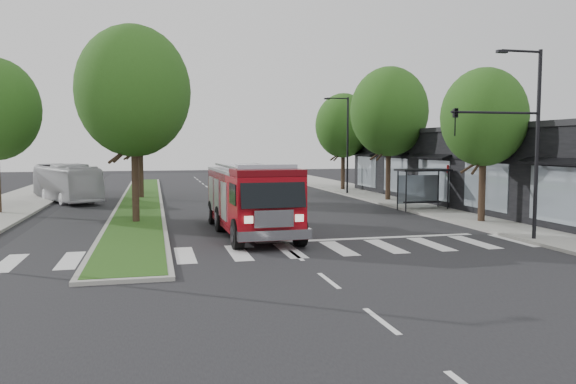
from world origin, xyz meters
The scene contains 14 objects.
ground centered at (0.00, 0.00, 0.00)m, with size 140.00×140.00×0.00m, color black.
sidewalk_right centered at (12.50, 10.00, 0.07)m, with size 5.00×80.00×0.15m, color gray.
median centered at (-6.00, 18.00, 0.08)m, with size 3.00×50.00×0.15m.
storefront_row centered at (17.00, 10.00, 2.50)m, with size 8.00×30.00×5.00m, color black.
bus_shelter centered at (11.20, 8.15, 2.04)m, with size 3.20×1.60×2.61m.
tree_right_near centered at (11.50, 2.00, 5.51)m, with size 4.40×4.40×8.05m.
tree_right_mid centered at (11.50, 14.00, 6.49)m, with size 5.60×5.60×9.72m.
tree_right_far centered at (11.50, 24.00, 5.84)m, with size 5.00×5.00×8.73m.
tree_median_near centered at (-6.00, 6.00, 6.81)m, with size 5.80×5.80×10.16m.
tree_median_far centered at (-6.00, 20.00, 6.49)m, with size 5.60×5.60×9.72m.
streetlight_right_near centered at (9.61, -3.50, 4.67)m, with size 4.08×0.22×8.00m.
streetlight_right_far centered at (10.35, 20.00, 4.48)m, with size 2.11×0.20×8.00m.
fire_engine centered at (-0.75, 1.49, 1.59)m, with size 3.17×9.62×3.31m.
city_bus centered at (-11.29, 19.49, 1.37)m, with size 2.30×9.83×2.74m, color #B5B5B9.
Camera 1 is at (-5.07, -23.86, 4.07)m, focal length 35.00 mm.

